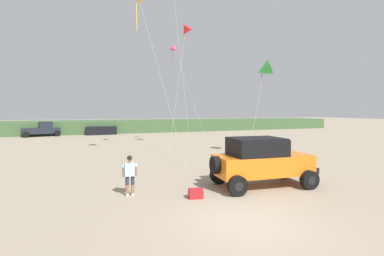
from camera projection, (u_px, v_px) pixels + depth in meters
The scene contains 10 objects.
ground_plane at pixel (246, 221), 8.86m from camera, with size 220.00×220.00×0.00m, color gray.
dune_ridge at pixel (81, 127), 44.63m from camera, with size 90.00×9.64×1.85m, color #426038.
jeep at pixel (261, 161), 12.90m from camera, with size 4.93×2.67×2.26m.
person_watching at pixel (130, 173), 11.51m from camera, with size 0.62×0.34×1.67m.
cooler_box at pixel (196, 193), 11.22m from camera, with size 0.56×0.36×0.38m, color #B21E23.
distant_pickup at pixel (42, 129), 38.06m from camera, with size 4.91×3.28×1.98m.
distant_sedan at pixel (101, 130), 40.84m from camera, with size 4.20×1.70×1.20m, color black.
kite_yellow_diamond at pixel (174, 49), 29.49m from camera, with size 1.95×6.48×10.52m.
kite_white_parafoil at pixel (264, 70), 21.30m from camera, with size 3.79×3.26×7.40m.
kite_black_sled at pixel (186, 31), 25.71m from camera, with size 3.67×5.14×11.42m.
Camera 1 is at (-4.63, -7.52, 3.50)m, focal length 26.33 mm.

